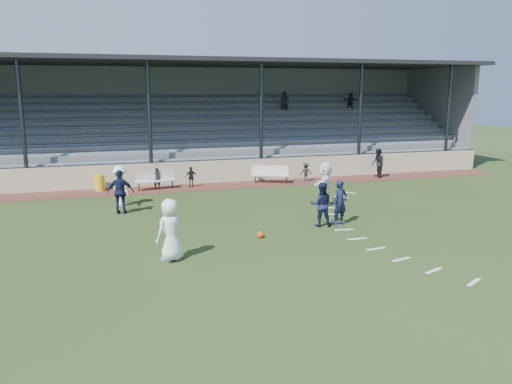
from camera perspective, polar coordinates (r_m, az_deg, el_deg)
ground at (r=16.26m, az=2.51°, el=-6.22°), size 90.00×90.00×0.00m
cinder_track at (r=26.10m, az=-4.98°, el=0.65°), size 34.00×2.00×0.02m
retaining_wall at (r=27.01m, az=-5.45°, el=2.29°), size 34.00×0.18×1.20m
bench_left at (r=25.64m, az=-11.42°, el=1.57°), size 2.04×0.76×0.95m
bench_right at (r=26.86m, az=1.63°, el=2.25°), size 2.00×1.20×0.95m
trash_bin at (r=26.01m, az=-17.43°, el=1.03°), size 0.50×0.50×0.80m
football at (r=17.10m, az=0.51°, el=-4.89°), size 0.23×0.23×0.23m
player_white_lead at (r=14.90m, az=-9.72°, el=-4.30°), size 1.08×0.95×1.87m
player_navy_lead at (r=18.83m, az=9.60°, el=-1.22°), size 0.70×0.56×1.68m
player_navy_mid at (r=18.54m, az=7.47°, el=-1.42°), size 0.95×0.83×1.64m
player_white_wing at (r=22.31m, az=-15.27°, el=0.66°), size 1.09×1.32×1.77m
player_navy_wing at (r=20.91m, az=-15.22°, el=0.00°), size 1.13×0.65×1.81m
player_white_back at (r=21.76m, az=7.90°, el=0.93°), size 1.56×1.77×1.94m
official at (r=29.23m, az=13.76°, el=3.23°), size 0.78×0.92×1.67m
sub_left_near at (r=25.74m, az=-11.27°, el=1.57°), size 0.44×0.32×1.10m
sub_left_far at (r=25.92m, az=-7.41°, el=1.73°), size 0.64×0.33×1.05m
sub_right at (r=27.47m, az=5.71°, el=2.27°), size 0.72×0.53×1.00m
grandstand at (r=31.42m, az=-7.16°, el=6.52°), size 34.60×9.00×6.61m
penalty_arc at (r=17.97m, az=15.09°, el=-4.84°), size 3.89×14.63×0.01m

